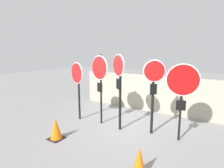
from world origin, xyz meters
The scene contains 9 objects.
ground_plane centered at (0.00, 0.00, 0.00)m, with size 40.00×40.00×0.00m, color gray.
fence_back centered at (0.00, 2.14, 0.80)m, with size 6.54×0.12×1.60m.
stop_sign_0 centered at (-1.87, -0.30, 1.60)m, with size 0.77×0.28×2.22m.
stop_sign_1 centered at (-0.91, -0.18, 1.82)m, with size 0.82×0.27×2.51m.
stop_sign_2 centered at (-0.08, -0.27, 1.75)m, with size 0.61×0.40×2.53m.
stop_sign_3 centered at (0.97, 0.02, 1.64)m, with size 0.59×0.36×2.36m.
stop_sign_4 centered at (1.81, 0.00, 1.66)m, with size 0.89×0.23×2.28m.
traffic_cone_0 centered at (1.41, -1.98, 0.32)m, with size 0.36×0.36×0.65m.
traffic_cone_1 centered at (-1.35, -1.84, 0.33)m, with size 0.42×0.42×0.67m.
Camera 1 is at (2.70, -5.09, 2.57)m, focal length 28.00 mm.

